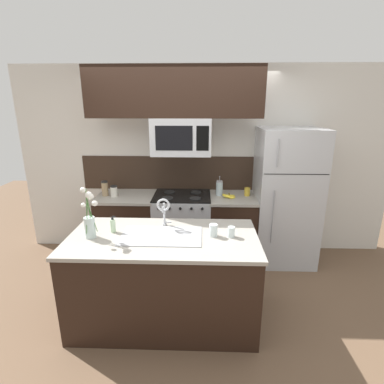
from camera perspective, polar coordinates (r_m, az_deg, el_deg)
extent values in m
plane|color=brown|center=(3.62, -2.77, -19.13)|extent=(10.00, 10.00, 0.00)
cube|color=silver|center=(4.28, 2.41, 5.72)|extent=(5.20, 0.10, 2.60)
cube|color=#332319|center=(4.26, -1.65, 3.63)|extent=(2.87, 0.01, 0.48)
cube|color=black|center=(4.30, -12.04, -6.66)|extent=(0.75, 0.62, 0.88)
cube|color=#9E998E|center=(4.14, -12.42, -0.87)|extent=(0.78, 0.65, 0.03)
cube|color=black|center=(4.20, 7.55, -7.02)|extent=(0.60, 0.62, 0.88)
cube|color=#9E998E|center=(4.03, 7.79, -1.10)|extent=(0.63, 0.65, 0.03)
cube|color=#B7BABF|center=(4.18, -1.85, -6.73)|extent=(0.76, 0.62, 0.91)
cube|color=black|center=(4.01, -1.91, -0.69)|extent=(0.76, 0.62, 0.01)
cylinder|color=black|center=(3.90, -4.72, -1.13)|extent=(0.15, 0.15, 0.01)
cylinder|color=black|center=(3.87, 0.65, -1.19)|extent=(0.15, 0.15, 0.01)
cylinder|color=black|center=(4.16, -4.30, 0.04)|extent=(0.15, 0.15, 0.01)
cylinder|color=black|center=(4.13, 0.74, -0.01)|extent=(0.15, 0.15, 0.01)
cylinder|color=black|center=(3.76, -6.40, -3.10)|extent=(0.03, 0.02, 0.03)
cylinder|color=black|center=(3.74, -4.33, -3.13)|extent=(0.03, 0.02, 0.03)
cylinder|color=black|center=(3.73, -2.24, -3.16)|extent=(0.03, 0.02, 0.03)
cylinder|color=black|center=(3.72, -0.13, -3.19)|extent=(0.03, 0.02, 0.03)
cylinder|color=black|center=(3.72, 1.98, -3.22)|extent=(0.03, 0.02, 0.03)
cube|color=#B7BABF|center=(3.83, -2.05, 10.54)|extent=(0.74, 0.40, 0.46)
cube|color=black|center=(3.64, -3.46, 10.17)|extent=(0.45, 0.00, 0.29)
cube|color=black|center=(3.62, 2.03, 10.16)|extent=(0.15, 0.00, 0.29)
cube|color=black|center=(3.78, -3.38, 18.48)|extent=(2.12, 0.34, 0.60)
cube|color=#B7BABF|center=(4.18, 17.36, -0.91)|extent=(0.80, 0.72, 1.81)
cube|color=black|center=(3.74, 19.29, 3.21)|extent=(0.76, 0.00, 0.01)
cylinder|color=#99999E|center=(3.61, 16.11, 7.15)|extent=(0.01, 0.01, 0.33)
cylinder|color=#99999E|center=(3.82, 15.14, -4.69)|extent=(0.01, 0.01, 0.69)
cylinder|color=#997F5B|center=(4.17, -16.24, 0.54)|extent=(0.09, 0.09, 0.18)
cylinder|color=black|center=(4.15, -16.36, 1.87)|extent=(0.08, 0.08, 0.02)
cylinder|color=silver|center=(4.12, -14.65, 0.09)|extent=(0.09, 0.09, 0.13)
cylinder|color=black|center=(4.11, -14.73, 1.05)|extent=(0.09, 0.09, 0.01)
ellipsoid|color=yellow|center=(3.95, 6.86, -0.86)|extent=(0.15, 0.14, 0.05)
ellipsoid|color=yellow|center=(3.97, 6.91, -0.79)|extent=(0.17, 0.11, 0.07)
ellipsoid|color=yellow|center=(3.95, 7.04, -0.86)|extent=(0.18, 0.05, 0.06)
ellipsoid|color=yellow|center=(3.97, 7.09, -0.79)|extent=(0.18, 0.06, 0.06)
ellipsoid|color=yellow|center=(3.95, 7.20, -0.86)|extent=(0.17, 0.10, 0.07)
ellipsoid|color=yellow|center=(3.97, 7.24, -0.79)|extent=(0.16, 0.13, 0.05)
cylinder|color=brown|center=(3.95, 7.07, -0.42)|extent=(0.02, 0.02, 0.03)
cylinder|color=silver|center=(4.04, 5.23, 0.63)|extent=(0.09, 0.09, 0.18)
cylinder|color=#A3A3AA|center=(4.02, 5.26, 2.00)|extent=(0.08, 0.08, 0.02)
cylinder|color=#A3A3AA|center=(4.01, 5.28, 2.48)|extent=(0.01, 0.01, 0.05)
sphere|color=#A3A3AA|center=(4.00, 5.29, 2.94)|extent=(0.02, 0.02, 0.02)
cylinder|color=gold|center=(4.08, 10.46, 0.06)|extent=(0.08, 0.08, 0.11)
cube|color=black|center=(3.10, -5.30, -16.31)|extent=(1.76, 0.87, 0.88)
cube|color=#9E998E|center=(2.87, -5.55, -8.69)|extent=(1.79, 0.90, 0.03)
cube|color=#ADAFB5|center=(2.87, -5.88, -8.29)|extent=(0.76, 0.44, 0.01)
cube|color=#ADAFB5|center=(2.93, -9.27, -9.57)|extent=(0.30, 0.33, 0.15)
cube|color=#ADAFB5|center=(2.88, -2.34, -9.80)|extent=(0.30, 0.33, 0.15)
cylinder|color=#B7BABF|center=(3.10, -5.24, -6.15)|extent=(0.04, 0.04, 0.02)
cylinder|color=#B7BABF|center=(3.05, -5.30, -4.07)|extent=(0.02, 0.02, 0.22)
torus|color=#B7BABF|center=(2.96, -5.49, -2.47)|extent=(0.13, 0.02, 0.13)
cylinder|color=#B7BABF|center=(2.92, -5.61, -3.38)|extent=(0.02, 0.02, 0.06)
cube|color=#B7BABF|center=(3.08, -4.61, -5.73)|extent=(0.07, 0.01, 0.01)
cylinder|color=beige|center=(3.01, -14.83, -6.24)|extent=(0.05, 0.05, 0.13)
cylinder|color=black|center=(2.98, -14.94, -4.87)|extent=(0.02, 0.02, 0.02)
cube|color=black|center=(2.97, -14.67, -4.56)|extent=(0.03, 0.01, 0.01)
cylinder|color=silver|center=(2.84, 4.09, -7.29)|extent=(0.08, 0.08, 0.12)
cylinder|color=silver|center=(2.84, 7.49, -7.55)|extent=(0.07, 0.07, 0.10)
cylinder|color=silver|center=(2.94, -18.86, -6.41)|extent=(0.10, 0.10, 0.20)
cylinder|color=silver|center=(2.97, -18.74, -7.54)|extent=(0.09, 0.09, 0.06)
cylinder|color=#386B2D|center=(2.89, -18.42, -4.64)|extent=(0.08, 0.02, 0.27)
sphere|color=white|center=(2.83, -18.05, -2.05)|extent=(0.05, 0.05, 0.05)
cylinder|color=#386B2D|center=(2.88, -19.39, -4.80)|extent=(0.02, 0.07, 0.28)
sphere|color=white|center=(2.81, -20.02, -2.35)|extent=(0.04, 0.04, 0.04)
cylinder|color=#386B2D|center=(2.87, -19.42, -3.49)|extent=(0.02, 0.05, 0.41)
sphere|color=white|center=(2.79, -20.09, 0.37)|extent=(0.05, 0.05, 0.05)
cylinder|color=#386B2D|center=(2.92, -18.85, -4.10)|extent=(0.01, 0.05, 0.31)
sphere|color=white|center=(2.89, -18.91, -1.00)|extent=(0.04, 0.04, 0.04)
cylinder|color=#386B2D|center=(2.87, -18.93, -3.92)|extent=(0.04, 0.04, 0.36)
sphere|color=white|center=(2.80, -19.08, -0.54)|extent=(0.06, 0.06, 0.06)
cylinder|color=#386B2D|center=(2.90, -18.71, -4.04)|extent=(0.04, 0.03, 0.33)
sphere|color=white|center=(2.85, -18.63, -0.85)|extent=(0.05, 0.05, 0.05)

